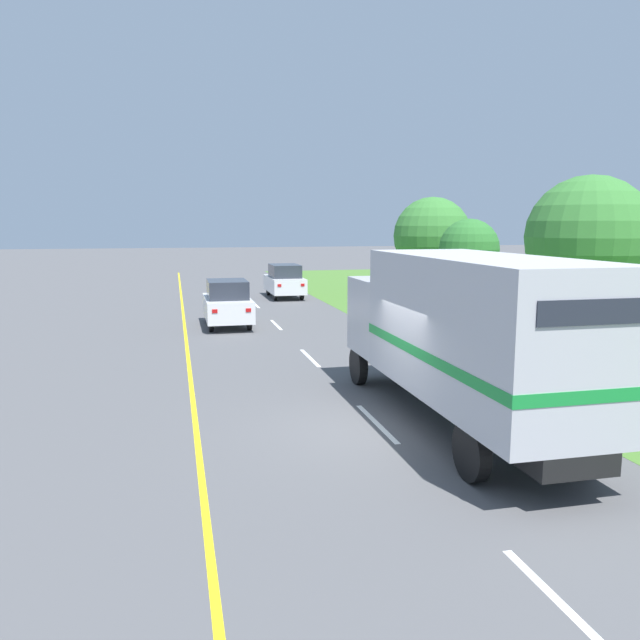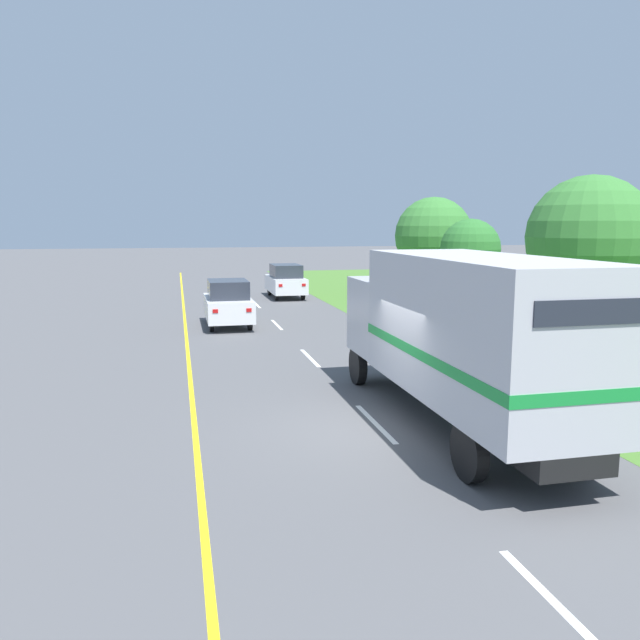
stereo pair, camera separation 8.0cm
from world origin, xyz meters
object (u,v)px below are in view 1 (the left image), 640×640
horse_trailer_truck (462,332)px  lead_car_white (227,303)px  lead_car_white_ahead (284,281)px  roadside_tree_far (432,236)px  roadside_tree_mid (469,249)px  highway_sign (541,307)px  roadside_tree_near (588,237)px

horse_trailer_truck → lead_car_white: 14.42m
lead_car_white_ahead → roadside_tree_far: 9.18m
lead_car_white → roadside_tree_far: size_ratio=0.69×
horse_trailer_truck → roadside_tree_mid: (8.72, 17.29, 0.91)m
highway_sign → roadside_tree_mid: bearing=73.9°
lead_car_white → roadside_tree_near: 14.13m
highway_sign → roadside_tree_near: bearing=41.0°
lead_car_white_ahead → roadside_tree_near: (9.06, -14.10, 2.68)m
highway_sign → roadside_tree_mid: size_ratio=0.58×
roadside_tree_mid → roadside_tree_far: bearing=84.5°
highway_sign → roadside_tree_near: roadside_tree_near is taller
roadside_tree_mid → horse_trailer_truck: bearing=-116.8°
horse_trailer_truck → lead_car_white: bearing=104.2°
roadside_tree_near → roadside_tree_mid: 8.15m
horse_trailer_truck → roadside_tree_far: 25.07m
lead_car_white_ahead → roadside_tree_mid: 10.41m
lead_car_white → roadside_tree_near: (13.04, -4.73, 2.68)m
roadside_tree_far → lead_car_white: bearing=-144.0°
lead_car_white → lead_car_white_ahead: (3.99, 9.38, -0.00)m
lead_car_white_ahead → horse_trailer_truck: bearing=-91.1°
roadside_tree_near → roadside_tree_far: size_ratio=1.04×
highway_sign → roadside_tree_near: (4.16, 3.62, 2.04)m
lead_car_white_ahead → roadside_tree_near: roadside_tree_near is taller
highway_sign → horse_trailer_truck: bearing=-133.7°
roadside_tree_far → lead_car_white_ahead: bearing=179.6°
lead_car_white → highway_sign: size_ratio=1.54×
roadside_tree_mid → roadside_tree_far: size_ratio=0.77×
highway_sign → roadside_tree_near: 5.88m
horse_trailer_truck → roadside_tree_far: bearing=68.2°
highway_sign → roadside_tree_far: (3.94, 17.65, 1.83)m
horse_trailer_truck → lead_car_white_ahead: (0.45, 23.32, -1.03)m
lead_car_white_ahead → highway_sign: size_ratio=1.66×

